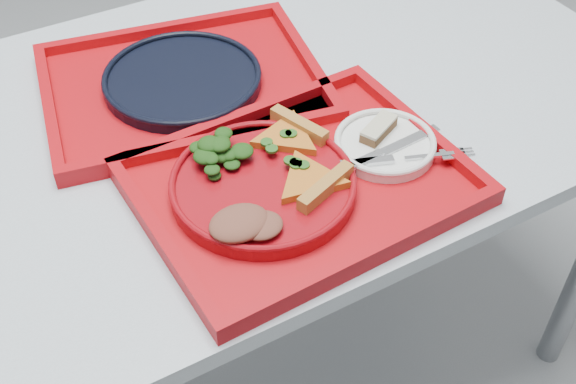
# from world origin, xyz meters

# --- Properties ---
(ground) EXTENTS (10.00, 10.00, 0.00)m
(ground) POSITION_xyz_m (0.00, 0.00, 0.00)
(ground) COLOR gray
(ground) RESTS_ON ground
(table) EXTENTS (1.60, 0.80, 0.75)m
(table) POSITION_xyz_m (0.00, 0.00, 0.68)
(table) COLOR #A6AFBA
(table) RESTS_ON ground
(tray_main) EXTENTS (0.46, 0.37, 0.01)m
(tray_main) POSITION_xyz_m (0.10, -0.21, 0.76)
(tray_main) COLOR #AB090F
(tray_main) RESTS_ON table
(tray_far) EXTENTS (0.51, 0.43, 0.01)m
(tray_far) POSITION_xyz_m (0.04, 0.09, 0.76)
(tray_far) COLOR #AB090F
(tray_far) RESTS_ON table
(dinner_plate) EXTENTS (0.26, 0.26, 0.02)m
(dinner_plate) POSITION_xyz_m (0.04, -0.20, 0.77)
(dinner_plate) COLOR maroon
(dinner_plate) RESTS_ON tray_main
(side_plate) EXTENTS (0.15, 0.15, 0.01)m
(side_plate) POSITION_xyz_m (0.24, -0.21, 0.77)
(side_plate) COLOR white
(side_plate) RESTS_ON tray_main
(navy_plate) EXTENTS (0.26, 0.26, 0.02)m
(navy_plate) POSITION_xyz_m (0.04, 0.09, 0.77)
(navy_plate) COLOR black
(navy_plate) RESTS_ON tray_far
(pizza_slice_a) EXTENTS (0.13, 0.14, 0.02)m
(pizza_slice_a) POSITION_xyz_m (0.10, -0.23, 0.79)
(pizza_slice_a) COLOR gold
(pizza_slice_a) RESTS_ON dinner_plate
(pizza_slice_b) EXTENTS (0.14, 0.13, 0.02)m
(pizza_slice_b) POSITION_xyz_m (0.11, -0.14, 0.79)
(pizza_slice_b) COLOR gold
(pizza_slice_b) RESTS_ON dinner_plate
(salad_heap) EXTENTS (0.08, 0.07, 0.04)m
(salad_heap) POSITION_xyz_m (0.02, -0.13, 0.80)
(salad_heap) COLOR black
(salad_heap) RESTS_ON dinner_plate
(meat_portion) EXTENTS (0.08, 0.07, 0.02)m
(meat_portion) POSITION_xyz_m (-0.03, -0.26, 0.79)
(meat_portion) COLOR brown
(meat_portion) RESTS_ON dinner_plate
(dessert_bar) EXTENTS (0.07, 0.05, 0.02)m
(dessert_bar) POSITION_xyz_m (0.24, -0.19, 0.79)
(dessert_bar) COLOR #492718
(dessert_bar) RESTS_ON side_plate
(knife) EXTENTS (0.19, 0.03, 0.01)m
(knife) POSITION_xyz_m (0.24, -0.23, 0.78)
(knife) COLOR silver
(knife) RESTS_ON side_plate
(fork) EXTENTS (0.18, 0.09, 0.01)m
(fork) POSITION_xyz_m (0.24, -0.26, 0.78)
(fork) COLOR silver
(fork) RESTS_ON side_plate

